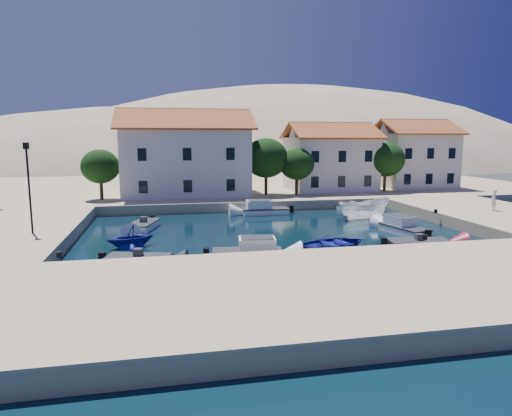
# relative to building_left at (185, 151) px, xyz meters

# --- Properties ---
(ground) EXTENTS (400.00, 400.00, 0.00)m
(ground) POSITION_rel_building_left_xyz_m (6.00, -28.00, -5.94)
(ground) COLOR black
(ground) RESTS_ON ground
(quay_south) EXTENTS (52.00, 12.00, 1.00)m
(quay_south) POSITION_rel_building_left_xyz_m (6.00, -34.00, -5.44)
(quay_south) COLOR tan
(quay_south) RESTS_ON ground
(quay_east) EXTENTS (11.00, 20.00, 1.00)m
(quay_east) POSITION_rel_building_left_xyz_m (26.50, -18.00, -5.44)
(quay_east) COLOR tan
(quay_east) RESTS_ON ground
(quay_west) EXTENTS (8.00, 20.00, 1.00)m
(quay_west) POSITION_rel_building_left_xyz_m (-13.00, -18.00, -5.44)
(quay_west) COLOR tan
(quay_west) RESTS_ON ground
(quay_north) EXTENTS (80.00, 36.00, 1.00)m
(quay_north) POSITION_rel_building_left_xyz_m (8.00, 10.00, -5.44)
(quay_north) COLOR tan
(quay_north) RESTS_ON ground
(hills) EXTENTS (254.00, 176.00, 99.00)m
(hills) POSITION_rel_building_left_xyz_m (26.64, 95.62, -29.34)
(hills) COLOR tan
(hills) RESTS_ON ground
(building_left) EXTENTS (14.70, 9.45, 9.70)m
(building_left) POSITION_rel_building_left_xyz_m (0.00, 0.00, 0.00)
(building_left) COLOR silver
(building_left) RESTS_ON quay_north
(building_mid) EXTENTS (10.50, 8.40, 8.30)m
(building_mid) POSITION_rel_building_left_xyz_m (18.00, 1.00, -0.71)
(building_mid) COLOR silver
(building_mid) RESTS_ON quay_north
(building_right) EXTENTS (9.45, 8.40, 8.80)m
(building_right) POSITION_rel_building_left_xyz_m (30.00, 2.00, -0.46)
(building_right) COLOR silver
(building_right) RESTS_ON quay_north
(trees) EXTENTS (37.30, 5.30, 6.45)m
(trees) POSITION_rel_building_left_xyz_m (10.51, -2.54, -1.10)
(trees) COLOR #382314
(trees) RESTS_ON quay_north
(lamppost) EXTENTS (0.35, 0.25, 6.22)m
(lamppost) POSITION_rel_building_left_xyz_m (-11.50, -20.00, -1.18)
(lamppost) COLOR black
(lamppost) RESTS_ON quay_west
(bollards) EXTENTS (29.36, 9.56, 0.30)m
(bollards) POSITION_rel_building_left_xyz_m (8.80, -24.13, -4.79)
(bollards) COLOR black
(bollards) RESTS_ON ground
(motorboat_grey_sw) EXTENTS (4.01, 2.52, 1.25)m
(motorboat_grey_sw) POSITION_rel_building_left_xyz_m (-4.12, -26.17, -5.64)
(motorboat_grey_sw) COLOR #323338
(motorboat_grey_sw) RESTS_ON ground
(cabin_cruiser_south) EXTENTS (4.56, 2.42, 1.60)m
(cabin_cruiser_south) POSITION_rel_building_left_xyz_m (2.46, -26.18, -5.46)
(cabin_cruiser_south) COLOR white
(cabin_cruiser_south) RESTS_ON ground
(rowboat_south) EXTENTS (6.05, 5.12, 1.07)m
(rowboat_south) POSITION_rel_building_left_xyz_m (8.78, -24.75, -5.94)
(rowboat_south) COLOR navy
(rowboat_south) RESTS_ON ground
(motorboat_red_se) EXTENTS (4.38, 2.44, 1.25)m
(motorboat_red_se) POSITION_rel_building_left_xyz_m (14.48, -25.73, -5.64)
(motorboat_red_se) COLOR maroon
(motorboat_red_se) RESTS_ON ground
(cabin_cruiser_east) EXTENTS (2.61, 4.59, 1.60)m
(cabin_cruiser_east) POSITION_rel_building_left_xyz_m (16.01, -21.05, -5.46)
(cabin_cruiser_east) COLOR white
(cabin_cruiser_east) RESTS_ON ground
(boat_east) EXTENTS (5.72, 3.03, 2.10)m
(boat_east) POSITION_rel_building_left_xyz_m (15.78, -14.20, -5.94)
(boat_east) COLOR white
(boat_east) RESTS_ON ground
(motorboat_white_ne) EXTENTS (2.32, 3.77, 1.25)m
(motorboat_white_ne) POSITION_rel_building_left_xyz_m (16.48, -9.73, -5.64)
(motorboat_white_ne) COLOR white
(motorboat_white_ne) RESTS_ON ground
(rowboat_west) EXTENTS (3.99, 3.73, 1.69)m
(rowboat_west) POSITION_rel_building_left_xyz_m (-4.89, -21.24, -5.94)
(rowboat_west) COLOR navy
(rowboat_west) RESTS_ON ground
(motorboat_white_west) EXTENTS (2.76, 4.25, 1.25)m
(motorboat_white_west) POSITION_rel_building_left_xyz_m (-4.25, -15.05, -5.64)
(motorboat_white_west) COLOR white
(motorboat_white_west) RESTS_ON ground
(cabin_cruiser_north) EXTENTS (4.66, 2.11, 1.60)m
(cabin_cruiser_north) POSITION_rel_building_left_xyz_m (7.25, -9.85, -5.46)
(cabin_cruiser_north) COLOR white
(cabin_cruiser_north) RESTS_ON ground
(pedestrian) EXTENTS (0.84, 0.76, 1.93)m
(pedestrian) POSITION_rel_building_left_xyz_m (26.60, -17.74, -3.97)
(pedestrian) COLOR silver
(pedestrian) RESTS_ON quay_east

